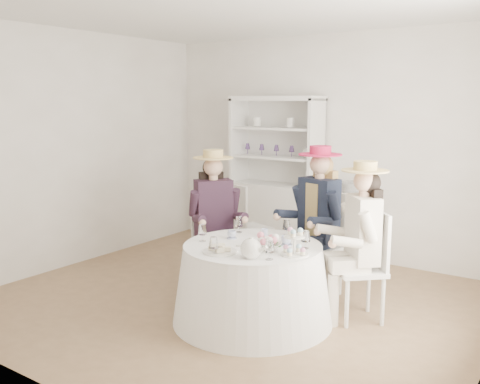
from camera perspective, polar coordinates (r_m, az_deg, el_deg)
The scene contains 22 objects.
ground at distance 5.25m, azimuth -0.63°, elevation -11.53°, with size 4.50×4.50×0.00m, color brown.
ceiling at distance 4.96m, azimuth -0.70°, elevation 18.97°, with size 4.50×4.50×0.00m, color white.
wall_back at distance 6.65m, azimuth 9.40°, elevation 4.80°, with size 4.50×4.50×0.00m, color silver.
wall_front at distance 3.51m, azimuth -19.95°, elevation 0.13°, with size 4.50×4.50×0.00m, color silver.
wall_left at distance 6.49m, azimuth -17.14°, elevation 4.38°, with size 4.50×4.50×0.00m, color silver.
tea_table at distance 4.70m, azimuth 1.34°, elevation -9.69°, with size 1.39×1.39×0.68m.
hutch at distance 6.80m, azimuth 3.93°, elevation -0.54°, with size 1.31×0.83×1.96m.
side_table at distance 6.30m, azimuth 11.79°, elevation -4.83°, with size 0.44×0.44×0.69m, color silver.
hatbox at distance 6.20m, azimuth 11.95°, elevation -0.38°, with size 0.31×0.31×0.31m, color black.
guest_left at distance 5.40m, azimuth -2.76°, elevation -2.06°, with size 0.61×0.58×1.42m.
guest_mid at distance 5.26m, azimuth 8.25°, elevation -2.09°, with size 0.56×0.60×1.48m.
guest_right at distance 4.70m, azimuth 12.68°, elevation -4.19°, with size 0.60×0.59×1.40m.
spare_chair at distance 6.07m, azimuth 0.49°, elevation -3.38°, with size 0.52×0.52×0.98m.
teacup_a at distance 4.79m, azimuth -0.88°, elevation -4.64°, with size 0.08×0.08×0.06m, color white.
teacup_b at distance 4.86m, azimuth 2.64°, elevation -4.41°, with size 0.07×0.07×0.06m, color white.
teacup_c at distance 4.59m, azimuth 4.96°, elevation -5.23°, with size 0.09×0.09×0.07m, color white.
flower_bowl at distance 4.45m, azimuth 3.20°, elevation -5.83°, with size 0.20×0.20×0.05m, color white.
flower_arrangement at distance 4.44m, azimuth 3.02°, elevation -5.14°, with size 0.17×0.17×0.06m.
table_teapot at distance 4.20m, azimuth 1.19°, elevation -6.07°, with size 0.24×0.17×0.18m.
sandwich_plate at distance 4.36m, azimuth -2.15°, elevation -6.26°, with size 0.28×0.28×0.06m.
cupcake_stand at distance 4.30m, azimuth 5.81°, elevation -5.70°, with size 0.23×0.23×0.21m.
stemware_set at distance 4.58m, azimuth 1.37°, elevation -4.73°, with size 0.93×0.97×0.15m.
Camera 1 is at (2.84, -3.99, 1.89)m, focal length 40.00 mm.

